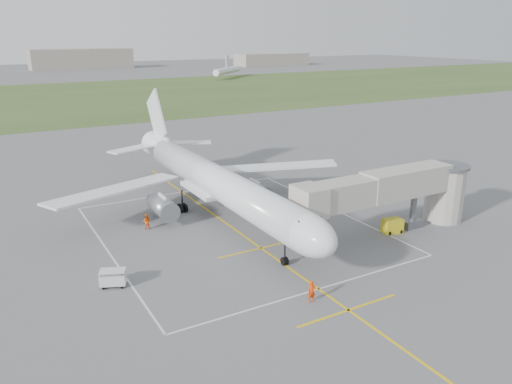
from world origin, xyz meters
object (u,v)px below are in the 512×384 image
airliner (216,182)px  ramp_worker_nose (312,291)px  baggage_cart (113,278)px  ramp_worker_wing (147,221)px  gpu_unit (392,226)px  jet_bridge (401,191)px

airliner → ramp_worker_nose: (-1.82, -22.17, -3.44)m
airliner → baggage_cart: bearing=-143.6°
ramp_worker_wing → ramp_worker_nose: bearing=129.2°
airliner → gpu_unit: size_ratio=20.05×
baggage_cart → ramp_worker_nose: bearing=-15.1°
jet_bridge → baggage_cart: size_ratio=9.19×
ramp_worker_nose → jet_bridge: bearing=32.0°
airliner → ramp_worker_wing: (-8.60, 0.33, -3.50)m
jet_bridge → ramp_worker_wing: size_ratio=13.08×
jet_bridge → baggage_cart: jet_bridge is taller
ramp_worker_nose → airliner: bearing=93.0°
airliner → baggage_cart: airliner is taller
ramp_worker_wing → baggage_cart: bearing=82.2°
jet_bridge → gpu_unit: (-0.85, -0.07, -3.96)m
baggage_cart → ramp_worker_wing: bearing=83.2°
ramp_worker_nose → baggage_cart: bearing=149.2°
gpu_unit → ramp_worker_wing: size_ratio=1.30×
gpu_unit → airliner: bearing=146.1°
jet_bridge → ramp_worker_nose: size_ratio=12.33×
airliner → ramp_worker_wing: 9.29m
airliner → jet_bridge: airliner is taller
jet_bridge → baggage_cart: 31.50m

